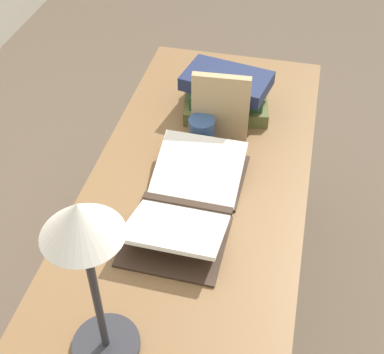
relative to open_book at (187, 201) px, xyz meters
The scene contains 7 objects.
ground_plane 0.78m from the open_book, ahead, with size 12.00×12.00×0.00m, color brown.
reading_desk 0.17m from the open_book, ahead, with size 1.55×0.67×0.75m.
open_book is the anchor object (origin of this frame).
book_stack_tall 0.50m from the open_book, ahead, with size 0.26×0.33×0.15m.
book_standing_upright 0.36m from the open_book, ahead, with size 0.04×0.19×0.24m.
reading_lamp 0.59m from the open_book, behind, with size 0.16×0.16×0.48m.
coffee_mug 0.30m from the open_book, ahead, with size 0.12×0.09×0.10m.
Camera 1 is at (-1.17, -0.25, 1.89)m, focal length 50.00 mm.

